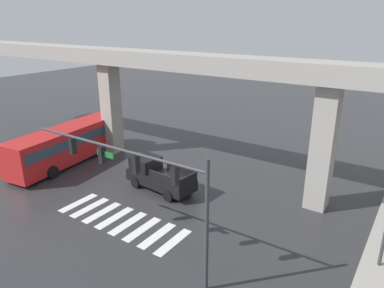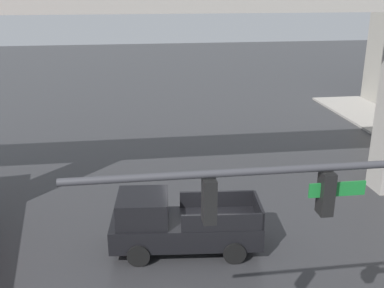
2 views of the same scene
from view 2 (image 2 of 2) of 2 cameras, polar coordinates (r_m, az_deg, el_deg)
ground_plane at (r=17.03m, az=1.08°, el=-11.63°), size 120.00×120.00×0.00m
elevated_overpass at (r=17.64m, az=-0.38°, el=16.18°), size 55.52×2.51×9.02m
pickup_truck at (r=15.88m, az=-1.90°, el=-9.97°), size 5.26×2.45×2.08m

